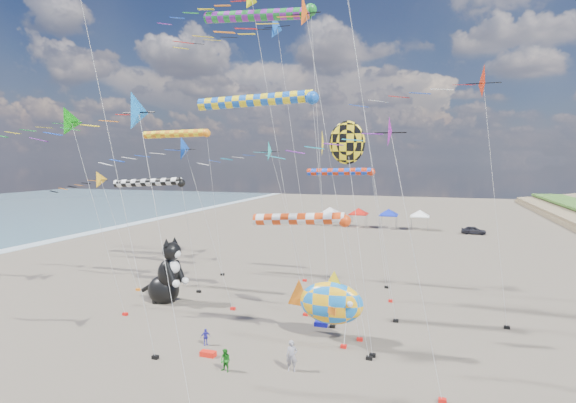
# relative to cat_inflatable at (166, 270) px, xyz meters

# --- Properties ---
(delta_kite_0) EXTENTS (9.03, 1.71, 10.49)m
(delta_kite_0) POSITION_rel_cat_inflatable_xyz_m (-8.73, 2.02, 6.61)
(delta_kite_0) COLOR yellow
(delta_kite_0) RESTS_ON ground
(delta_kite_3) EXTENTS (11.89, 2.05, 13.29)m
(delta_kite_3) POSITION_rel_cat_inflatable_xyz_m (0.62, -0.10, 9.27)
(delta_kite_3) COLOR blue
(delta_kite_3) RESTS_ON ground
(delta_kite_4) EXTENTS (10.37, 2.06, 13.24)m
(delta_kite_4) POSITION_rel_cat_inflatable_xyz_m (4.65, 9.34, 9.24)
(delta_kite_4) COLOR #1FB4B5
(delta_kite_4) RESTS_ON ground
(delta_kite_5) EXTENTS (8.43, 1.67, 13.54)m
(delta_kite_5) POSITION_rel_cat_inflatable_xyz_m (17.10, -9.08, 9.65)
(delta_kite_5) COLOR #8E1A8F
(delta_kite_5) RESTS_ON ground
(delta_kite_7) EXTENTS (13.16, 2.17, 21.82)m
(delta_kite_7) POSITION_rel_cat_inflatable_xyz_m (10.42, -3.04, 17.74)
(delta_kite_7) COLOR #EC5614
(delta_kite_7) RESTS_ON ground
(delta_kite_8) EXTENTS (10.70, 2.26, 15.27)m
(delta_kite_8) POSITION_rel_cat_inflatable_xyz_m (-4.66, -3.62, 11.19)
(delta_kite_8) COLOR #11900F
(delta_kite_8) RESTS_ON ground
(delta_kite_9) EXTENTS (10.89, 2.46, 17.75)m
(delta_kite_9) POSITION_rel_cat_inflatable_xyz_m (21.87, 2.05, 13.60)
(delta_kite_9) COLOR red
(delta_kite_9) RESTS_ON ground
(delta_kite_10) EXTENTS (9.22, 1.92, 14.53)m
(delta_kite_10) POSITION_rel_cat_inflatable_xyz_m (6.19, -13.94, 10.59)
(delta_kite_10) COLOR blue
(delta_kite_10) RESTS_ON ground
(delta_kite_12) EXTENTS (12.41, 2.67, 24.44)m
(delta_kite_12) POSITION_rel_cat_inflatable_xyz_m (6.77, 7.24, 20.19)
(delta_kite_12) COLOR blue
(delta_kite_12) RESTS_ON ground
(windsock_0) EXTENTS (10.17, 0.88, 22.56)m
(windsock_0) POSITION_rel_cat_inflatable_xyz_m (7.50, 1.90, 19.39)
(windsock_0) COLOR #17812A
(windsock_0) RESTS_ON ground
(windsock_1) EXTENTS (7.48, 0.67, 10.64)m
(windsock_1) POSITION_rel_cat_inflatable_xyz_m (12.31, 9.42, 7.58)
(windsock_1) COLOR red
(windsock_1) RESTS_ON ground
(windsock_2) EXTENTS (8.52, 0.78, 14.35)m
(windsock_2) POSITION_rel_cat_inflatable_xyz_m (-4.04, 8.99, 11.24)
(windsock_2) COLOR orange
(windsock_2) RESTS_ON ground
(windsock_3) EXTENTS (8.39, 0.71, 9.76)m
(windsock_3) POSITION_rel_cat_inflatable_xyz_m (-3.36, 3.11, 6.70)
(windsock_3) COLOR black
(windsock_3) RESTS_ON ground
(windsock_4) EXTENTS (7.13, 0.72, 8.28)m
(windsock_4) POSITION_rel_cat_inflatable_xyz_m (12.97, -5.55, 5.22)
(windsock_4) COLOR #E23F10
(windsock_4) RESTS_ON ground
(windsock_5) EXTENTS (9.82, 0.87, 15.85)m
(windsock_5) POSITION_rel_cat_inflatable_xyz_m (8.68, -1.37, 12.71)
(windsock_5) COLOR blue
(windsock_5) RESTS_ON ground
(angelfish_kite) EXTENTS (3.74, 3.02, 13.71)m
(angelfish_kite) POSITION_rel_cat_inflatable_xyz_m (14.76, -3.15, 9.65)
(angelfish_kite) COLOR yellow
(angelfish_kite) RESTS_ON ground
(cat_inflatable) EXTENTS (4.25, 2.76, 5.30)m
(cat_inflatable) POSITION_rel_cat_inflatable_xyz_m (0.00, 0.00, 0.00)
(cat_inflatable) COLOR black
(cat_inflatable) RESTS_ON ground
(fish_inflatable) EXTENTS (5.49, 2.53, 4.48)m
(fish_inflatable) POSITION_rel_cat_inflatable_xyz_m (14.08, -3.41, -0.24)
(fish_inflatable) COLOR blue
(fish_inflatable) RESTS_ON ground
(person_adult) EXTENTS (0.69, 0.54, 1.67)m
(person_adult) POSITION_rel_cat_inflatable_xyz_m (13.02, -8.19, -1.81)
(person_adult) COLOR gray
(person_adult) RESTS_ON ground
(child_green) EXTENTS (0.70, 0.59, 1.25)m
(child_green) POSITION_rel_cat_inflatable_xyz_m (9.68, -9.39, -2.02)
(child_green) COLOR #177018
(child_green) RESTS_ON ground
(child_blue) EXTENTS (0.62, 0.60, 1.04)m
(child_blue) POSITION_rel_cat_inflatable_xyz_m (6.97, -6.58, -2.13)
(child_blue) COLOR #2E29AC
(child_blue) RESTS_ON ground
(kite_bag_0) EXTENTS (0.90, 0.44, 0.30)m
(kite_bag_0) POSITION_rel_cat_inflatable_xyz_m (12.98, -1.32, -2.50)
(kite_bag_0) COLOR #1213BC
(kite_bag_0) RESTS_ON ground
(kite_bag_1) EXTENTS (0.90, 0.44, 0.30)m
(kite_bag_1) POSITION_rel_cat_inflatable_xyz_m (7.87, -7.95, -2.50)
(kite_bag_1) COLOR red
(kite_bag_1) RESTS_ON ground
(tent_row) EXTENTS (19.20, 4.20, 3.80)m
(tent_row) POSITION_rel_cat_inflatable_xyz_m (10.68, 45.41, 0.50)
(tent_row) COLOR silver
(tent_row) RESTS_ON ground
(parked_car) EXTENTS (3.69, 1.64, 1.23)m
(parked_car) POSITION_rel_cat_inflatable_xyz_m (26.23, 43.41, -2.03)
(parked_car) COLOR #26262D
(parked_car) RESTS_ON ground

